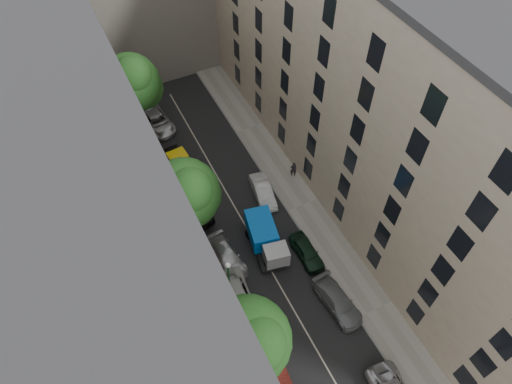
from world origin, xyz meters
TOP-DOWN VIEW (x-y plane):
  - ground at (0.00, 0.00)m, footprint 120.00×120.00m
  - road_surface at (0.00, 0.00)m, footprint 8.00×44.00m
  - sidewalk_left at (-5.50, 0.00)m, footprint 3.00×44.00m
  - sidewalk_right at (5.50, 0.00)m, footprint 3.00×44.00m
  - building_left at (-11.00, 0.00)m, footprint 8.00×44.00m
  - building_right at (11.00, 0.00)m, footprint 8.00×44.00m
  - tarp_truck at (0.60, -2.30)m, footprint 2.91×5.41m
  - car_left_1 at (-3.43, -11.40)m, footprint 1.55×4.05m
  - car_left_2 at (-3.57, -5.80)m, footprint 2.74×5.20m
  - car_left_3 at (-2.80, -2.20)m, footprint 2.28×4.67m
  - car_left_4 at (-3.33, 3.40)m, footprint 2.44×4.54m
  - car_left_5 at (-2.80, 9.00)m, footprint 1.93×4.54m
  - car_left_6 at (-2.80, 15.52)m, footprint 3.06×5.48m
  - car_right_1 at (3.10, -9.41)m, footprint 2.27×4.80m
  - car_right_2 at (3.21, -4.60)m, footprint 1.59×3.90m
  - car_right_3 at (2.80, 2.49)m, footprint 2.14×4.41m
  - tree_near at (-4.97, -11.11)m, footprint 5.56×5.33m
  - tree_mid at (-4.50, 0.62)m, footprint 5.64×5.42m
  - tree_far at (-4.50, 13.89)m, footprint 5.53×5.30m
  - lamp_post at (-4.25, -6.38)m, footprint 0.36×0.36m
  - pedestrian at (6.40, 3.42)m, footprint 0.73×0.62m

SIDE VIEW (x-z plane):
  - ground at x=0.00m, z-range 0.00..0.00m
  - road_surface at x=0.00m, z-range 0.00..0.02m
  - sidewalk_left at x=-5.50m, z-range 0.00..0.15m
  - sidewalk_right at x=5.50m, z-range 0.00..0.15m
  - car_left_3 at x=-2.80m, z-range 0.00..1.31m
  - car_left_1 at x=-3.43m, z-range 0.00..1.32m
  - car_right_2 at x=3.21m, z-range 0.00..1.32m
  - car_right_1 at x=3.10m, z-range 0.00..1.35m
  - car_right_3 at x=2.80m, z-range 0.00..1.39m
  - car_left_2 at x=-3.57m, z-range 0.00..1.40m
  - car_left_6 at x=-2.80m, z-range 0.00..1.45m
  - car_left_5 at x=-2.80m, z-range 0.00..1.46m
  - car_left_4 at x=-3.33m, z-range 0.00..1.47m
  - pedestrian at x=6.40m, z-range 0.15..1.84m
  - tarp_truck at x=0.60m, z-range 0.12..2.47m
  - lamp_post at x=-4.25m, z-range 0.91..8.02m
  - tree_near at x=-4.97m, z-range 1.63..10.62m
  - tree_mid at x=-4.50m, z-range 1.69..10.92m
  - tree_far at x=-4.50m, z-range 1.96..11.94m
  - building_left at x=-11.00m, z-range 0.00..20.00m
  - building_right at x=11.00m, z-range 0.00..20.00m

